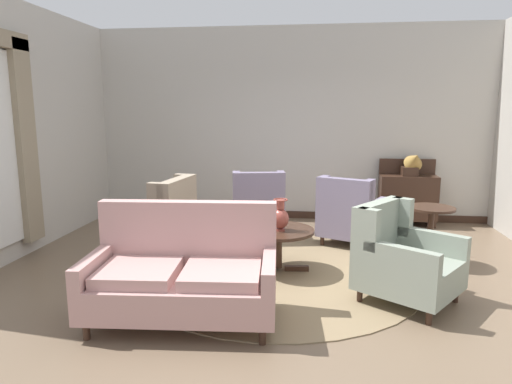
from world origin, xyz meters
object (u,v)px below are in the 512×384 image
Objects in this scene: side_table at (430,230)px; coffee_table at (278,237)px; armchair_back_corner at (402,260)px; sideboard at (407,196)px; settee at (183,275)px; armchair_near_window at (350,215)px; armchair_beside_settee at (258,208)px; gramophone at (414,163)px; armchair_near_sideboard at (160,229)px; porcelain_vase at (280,217)px.

coffee_table is at bearing -164.68° from side_table.
coffee_table is 1.42m from armchair_back_corner.
settee is at bearing -125.25° from sideboard.
armchair_near_window is 0.95× the size of armchair_back_corner.
armchair_beside_settee reaches higher than side_table.
gramophone is at bearing 50.20° from coffee_table.
sideboard is at bearing 133.29° from armchair_near_sideboard.
side_table is (2.54, 1.81, 0.02)m from settee.
armchair_near_sideboard is 2.77m from armchair_back_corner.
sideboard is at bearing -166.14° from armchair_beside_settee.
coffee_table is at bearing 56.53° from settee.
armchair_near_window is (0.91, 1.22, 0.00)m from coffee_table.
armchair_beside_settee reaches higher than armchair_near_window.
armchair_near_window is at bearing 162.32° from armchair_beside_settee.
gramophone is at bearing -108.27° from armchair_near_window.
porcelain_vase is 0.34× the size of sideboard.
side_table is at bearing 15.32° from coffee_table.
armchair_beside_settee is 2.60m from gramophone.
armchair_near_sideboard reaches higher than armchair_near_window.
gramophone is at bearing 49.48° from settee.
gramophone is (0.15, 1.85, 0.60)m from side_table.
settee is 1.58× the size of armchair_near_sideboard.
armchair_near_window is 1.65m from gramophone.
sideboard is 0.57m from gramophone.
sideboard is at bearing 86.88° from side_table.
armchair_near_window is (0.88, 1.27, -0.25)m from porcelain_vase.
armchair_near_window is 1.55× the size of side_table.
settee reaches higher than armchair_beside_settee.
armchair_near_sideboard is at bearing 42.86° from armchair_beside_settee.
porcelain_vase is at bearing -162.75° from side_table.
armchair_back_corner is at bearing -27.06° from coffee_table.
coffee_table is 1.45m from armchair_beside_settee.
armchair_beside_settee is 2.38m from side_table.
sideboard is (1.91, 2.42, 0.06)m from coffee_table.
gramophone reaches higher than settee.
armchair_near_sideboard is at bearing 176.46° from porcelain_vase.
armchair_beside_settee is (-0.43, 1.44, -0.23)m from porcelain_vase.
armchair_beside_settee is at bearing 157.87° from side_table.
armchair_back_corner is (1.27, -0.65, 0.00)m from coffee_table.
armchair_back_corner is 3.14m from sideboard.
armchair_near_window reaches higher than armchair_back_corner.
armchair_beside_settee is at bearing 17.25° from armchair_near_window.
settee is 1.47× the size of armchair_back_corner.
armchair_beside_settee is 2.16× the size of gramophone.
sideboard is (3.32, 2.39, 0.02)m from armchair_near_sideboard.
armchair_beside_settee reaches higher than porcelain_vase.
coffee_table is 1.51m from settee.
armchair_near_window is 1.03× the size of armchair_near_sideboard.
armchair_back_corner is (0.36, -1.87, 0.00)m from armchair_near_window.
side_table is 1.54× the size of gramophone.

